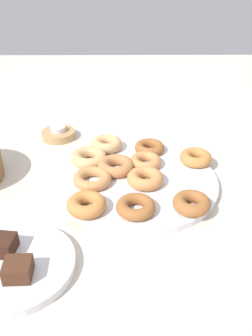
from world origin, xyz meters
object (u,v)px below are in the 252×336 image
object	(u,v)px
donut_6	(89,158)
donut_8	(145,161)
donut_0	(145,178)
candle_holder	(59,134)
donut_9	(86,205)
tealight	(58,129)
donut_1	(192,203)
donut_2	(196,158)
donut_5	(136,207)
donut_plate	(138,181)
donut_3	(116,166)
donut_4	(92,179)
donut_10	(107,144)
brownie_near	(18,269)
brownie_far	(2,245)
cake_plate	(15,265)
donut_7	(150,147)

from	to	relation	value
donut_6	donut_8	bearing A→B (deg)	-96.68
donut_0	candle_holder	world-z (taller)	donut_0
donut_9	tealight	bearing A→B (deg)	17.40
donut_8	candle_holder	size ratio (longest dim) A/B	0.82
donut_1	tealight	bearing A→B (deg)	42.86
donut_2	donut_5	xyz separation A→B (m)	(-0.20, 0.16, -0.00)
donut_plate	donut_3	bearing A→B (deg)	56.82
donut_3	donut_4	size ratio (longest dim) A/B	1.00
donut_10	brownie_near	world-z (taller)	brownie_near
donut_10	brownie_far	xyz separation A→B (m)	(-0.40, 0.18, 0.00)
donut_4	donut_6	bearing A→B (deg)	8.91
donut_10	donut_plate	bearing A→B (deg)	-151.42
cake_plate	brownie_near	bearing A→B (deg)	-153.43
tealight	brownie_far	bearing A→B (deg)	176.83
donut_2	donut_10	bearing A→B (deg)	72.22
donut_plate	donut_8	distance (m)	0.07
donut_3	candle_holder	world-z (taller)	donut_3
donut_8	tealight	bearing A→B (deg)	52.97
donut_3	donut_10	xyz separation A→B (m)	(0.12, 0.03, 0.00)
donut_0	brownie_near	bearing A→B (deg)	140.83
donut_plate	donut_0	bearing A→B (deg)	-144.77
donut_plate	cake_plate	distance (m)	0.36
donut_1	brownie_far	xyz separation A→B (m)	(-0.13, 0.37, 0.00)
brownie_far	donut_7	bearing A→B (deg)	-37.74
donut_plate	tealight	world-z (taller)	tealight
donut_5	tealight	size ratio (longest dim) A/B	1.89
donut_7	brownie_far	world-z (taller)	brownie_far
donut_4	tealight	world-z (taller)	donut_4
donut_0	cake_plate	xyz separation A→B (m)	(-0.25, 0.25, -0.02)
donut_6	cake_plate	xyz separation A→B (m)	(-0.35, 0.11, -0.02)
donut_6	donut_7	distance (m)	0.17
donut_4	cake_plate	xyz separation A→B (m)	(-0.25, 0.12, -0.02)
donut_9	donut_10	size ratio (longest dim) A/B	1.00
donut_0	donut_10	world-z (taller)	same
donut_plate	donut_2	world-z (taller)	donut_2
brownie_far	tealight	distance (m)	0.50
donut_1	brownie_far	bearing A→B (deg)	109.02
donut_2	cake_plate	bearing A→B (deg)	132.32
donut_4	candle_holder	bearing A→B (deg)	24.28
donut_6	brownie_near	distance (m)	0.39
donut_plate	candle_holder	distance (m)	0.34
donut_0	tealight	size ratio (longest dim) A/B	1.96
donut_1	donut_5	xyz separation A→B (m)	(-0.01, 0.12, -0.00)
donut_8	brownie_near	distance (m)	0.43
donut_0	donut_10	size ratio (longest dim) A/B	1.02
donut_plate	brownie_far	xyz separation A→B (m)	(-0.25, 0.26, 0.03)
donut_3	donut_plate	bearing A→B (deg)	-123.18
donut_2	donut_4	bearing A→B (deg)	110.12
donut_10	cake_plate	distance (m)	0.45
brownie_far	donut_1	bearing A→B (deg)	-70.98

